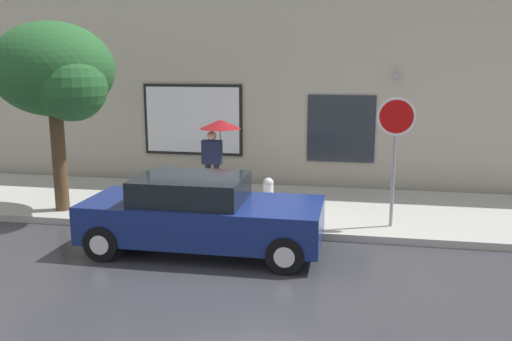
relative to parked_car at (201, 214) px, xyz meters
The scene contains 8 objects.
ground_plane 1.01m from the parked_car, ahead, with size 60.00×60.00×0.00m, color #333338.
sidewalk 3.12m from the parked_car, 76.18° to the left, with size 20.00×4.00×0.15m, color #A3A099.
building_facade 6.17m from the parked_car, 82.56° to the left, with size 20.00×0.67×7.00m.
parked_car is the anchor object (origin of this frame).
fire_hydrant 2.29m from the parked_car, 66.16° to the left, with size 0.30×0.44×0.83m.
pedestrian_with_umbrella 3.59m from the parked_car, 99.19° to the left, with size 1.01×1.01×1.94m.
street_tree 4.68m from the parked_car, 156.88° to the left, with size 2.72×2.31×4.18m.
stop_sign 4.14m from the parked_car, 25.56° to the left, with size 0.76×0.10×2.64m.
Camera 1 is at (2.00, -9.13, 3.48)m, focal length 37.50 mm.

